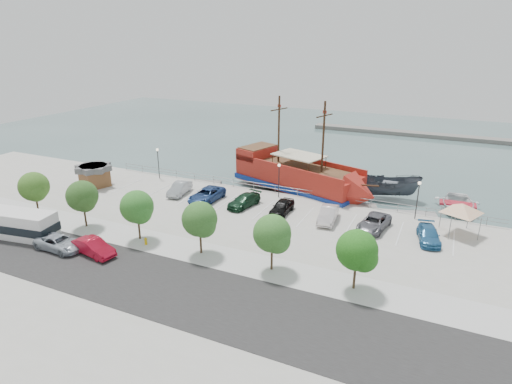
% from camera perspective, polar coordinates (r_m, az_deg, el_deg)
% --- Properties ---
extents(ground, '(160.00, 160.00, 0.00)m').
position_cam_1_polar(ground, '(47.80, 0.08, -4.30)').
color(ground, '#385251').
extents(land_slab, '(100.00, 58.00, 1.20)m').
position_cam_1_polar(land_slab, '(32.36, -16.42, -17.49)').
color(land_slab, '#A4A196').
rests_on(land_slab, ground).
extents(street, '(100.00, 8.00, 0.04)m').
position_cam_1_polar(street, '(35.15, -11.14, -12.49)').
color(street, black).
rests_on(street, land_slab).
extents(sidewalk, '(100.00, 4.00, 0.05)m').
position_cam_1_polar(sidewalk, '(39.42, -6.06, -8.36)').
color(sidewalk, '#BABABA').
rests_on(sidewalk, land_slab).
extents(seawall_railing, '(50.00, 0.06, 1.00)m').
position_cam_1_polar(seawall_railing, '(53.90, 3.55, 0.29)').
color(seawall_railing, gray).
rests_on(seawall_railing, land_slab).
extents(far_shore, '(40.00, 3.00, 0.80)m').
position_cam_1_polar(far_shore, '(96.88, 19.57, 7.38)').
color(far_shore, '#66645E').
rests_on(far_shore, ground).
extents(pirate_ship, '(21.01, 11.58, 13.02)m').
position_cam_1_polar(pirate_ship, '(56.23, 6.68, 1.74)').
color(pirate_ship, '#A52218').
rests_on(pirate_ship, ground).
extents(patrol_boat, '(8.08, 4.30, 2.97)m').
position_cam_1_polar(patrol_boat, '(57.22, 17.39, 0.52)').
color(patrol_boat, '#3D434B').
rests_on(patrol_boat, ground).
extents(speedboat, '(5.55, 7.58, 1.53)m').
position_cam_1_polar(speedboat, '(55.87, 25.25, -1.78)').
color(speedboat, silver).
rests_on(speedboat, ground).
extents(dock_west, '(6.60, 3.10, 0.36)m').
position_cam_1_polar(dock_west, '(61.27, -7.68, 1.27)').
color(dock_west, slate).
rests_on(dock_west, ground).
extents(dock_mid, '(6.58, 3.50, 0.36)m').
position_cam_1_polar(dock_mid, '(53.45, 12.43, -1.88)').
color(dock_mid, gray).
rests_on(dock_mid, ground).
extents(dock_east, '(7.47, 3.91, 0.41)m').
position_cam_1_polar(dock_east, '(52.64, 19.17, -2.87)').
color(dock_east, gray).
rests_on(dock_east, ground).
extents(shed, '(4.51, 4.51, 2.87)m').
position_cam_1_polar(shed, '(60.17, -20.76, 2.12)').
color(shed, brown).
rests_on(shed, land_slab).
extents(canopy_tent, '(5.77, 5.77, 3.74)m').
position_cam_1_polar(canopy_tent, '(46.64, 25.87, -1.40)').
color(canopy_tent, slate).
rests_on(canopy_tent, land_slab).
extents(street_van, '(4.94, 2.33, 1.36)m').
position_cam_1_polar(street_van, '(43.89, -24.75, -6.17)').
color(street_van, '#A3ACB7').
rests_on(street_van, street).
extents(street_sedan, '(4.76, 2.33, 1.50)m').
position_cam_1_polar(street_sedan, '(41.66, -20.83, -6.89)').
color(street_sedan, '#AD0D23').
rests_on(street_sedan, street).
extents(shuttle_bus, '(7.83, 3.77, 2.65)m').
position_cam_1_polar(shuttle_bus, '(48.15, -29.02, -3.82)').
color(shuttle_bus, silver).
rests_on(shuttle_bus, street).
extents(fire_hydrant, '(0.27, 0.27, 0.77)m').
position_cam_1_polar(fire_hydrant, '(42.17, -14.49, -6.33)').
color(fire_hydrant, '#CDA10A').
rests_on(fire_hydrant, sidewalk).
extents(lamp_post_left, '(0.36, 0.36, 4.28)m').
position_cam_1_polar(lamp_post_left, '(60.67, -12.95, 4.46)').
color(lamp_post_left, black).
rests_on(lamp_post_left, land_slab).
extents(lamp_post_mid, '(0.36, 0.36, 4.28)m').
position_cam_1_polar(lamp_post_mid, '(51.98, 3.08, 2.36)').
color(lamp_post_mid, black).
rests_on(lamp_post_mid, land_slab).
extents(lamp_post_right, '(0.36, 0.36, 4.28)m').
position_cam_1_polar(lamp_post_right, '(48.75, 20.81, -0.18)').
color(lamp_post_right, black).
rests_on(lamp_post_right, land_slab).
extents(tree_a, '(3.30, 3.20, 5.00)m').
position_cam_1_polar(tree_a, '(52.06, -27.44, 0.50)').
color(tree_a, '#473321').
rests_on(tree_a, sidewalk).
extents(tree_b, '(3.30, 3.20, 5.00)m').
position_cam_1_polar(tree_b, '(46.89, -22.09, -0.67)').
color(tree_b, '#473321').
rests_on(tree_b, sidewalk).
extents(tree_c, '(3.30, 3.20, 5.00)m').
position_cam_1_polar(tree_c, '(42.25, -15.49, -2.10)').
color(tree_c, '#473321').
rests_on(tree_c, sidewalk).
extents(tree_d, '(3.30, 3.20, 5.00)m').
position_cam_1_polar(tree_d, '(38.34, -7.40, -3.81)').
color(tree_d, '#473321').
rests_on(tree_d, sidewalk).
extents(tree_e, '(3.30, 3.20, 5.00)m').
position_cam_1_polar(tree_e, '(35.39, 2.33, -5.76)').
color(tree_e, '#473321').
rests_on(tree_e, sidewalk).
extents(tree_f, '(3.30, 3.20, 5.00)m').
position_cam_1_polar(tree_f, '(33.66, 13.51, -7.78)').
color(tree_f, '#473321').
rests_on(tree_f, sidewalk).
extents(parked_car_b, '(2.27, 4.73, 1.50)m').
position_cam_1_polar(parked_car_b, '(54.46, -10.15, 0.46)').
color(parked_car_b, '#979CA1').
rests_on(parked_car_b, land_slab).
extents(parked_car_c, '(2.69, 5.70, 1.57)m').
position_cam_1_polar(parked_car_c, '(51.67, -6.60, -0.39)').
color(parked_car_c, navy).
rests_on(parked_car_c, land_slab).
extents(parked_car_d, '(2.90, 5.11, 1.40)m').
position_cam_1_polar(parked_car_d, '(49.80, -1.61, -1.16)').
color(parked_car_d, black).
rests_on(parked_car_d, land_slab).
extents(parked_car_e, '(1.79, 4.45, 1.52)m').
position_cam_1_polar(parked_car_e, '(47.93, 3.48, -1.99)').
color(parked_car_e, black).
rests_on(parked_car_e, land_slab).
extents(parked_car_f, '(2.11, 4.88, 1.56)m').
position_cam_1_polar(parked_car_f, '(46.41, 9.59, -2.97)').
color(parked_car_f, silver).
rests_on(parked_car_f, land_slab).
extents(parked_car_g, '(3.17, 5.47, 1.43)m').
position_cam_1_polar(parked_car_g, '(45.62, 15.46, -3.95)').
color(parked_car_g, '#5D5C64').
rests_on(parked_car_g, land_slab).
extents(parked_car_h, '(2.79, 4.93, 1.35)m').
position_cam_1_polar(parked_car_h, '(44.68, 22.03, -5.32)').
color(parked_car_h, '#2A6696').
rests_on(parked_car_h, land_slab).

